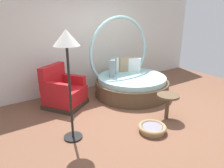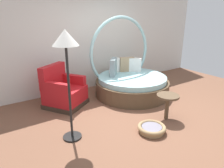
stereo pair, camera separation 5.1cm
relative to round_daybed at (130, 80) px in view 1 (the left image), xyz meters
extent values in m
cube|color=brown|center=(-0.59, -1.06, -0.38)|extent=(8.00, 8.00, 0.02)
cube|color=silver|center=(-0.59, 1.10, 1.04)|extent=(8.00, 0.12, 2.81)
cylinder|color=brown|center=(0.00, -0.09, -0.18)|extent=(1.90, 1.90, 0.38)
cylinder|color=#9ED1D6|center=(0.00, -0.09, 0.07)|extent=(1.75, 1.75, 0.12)
torus|color=#9ED1D6|center=(0.00, 0.44, 0.68)|extent=(1.89, 0.08, 1.89)
cube|color=white|center=(0.34, 0.24, 0.32)|extent=(0.35, 0.35, 0.38)
cube|color=tan|center=(0.18, 0.37, 0.33)|extent=(0.41, 0.25, 0.39)
cube|color=white|center=(-0.16, 0.45, 0.32)|extent=(0.39, 0.22, 0.37)
cube|color=gray|center=(-0.36, 0.25, 0.35)|extent=(0.39, 0.40, 0.44)
cube|color=#38281E|center=(-1.71, 0.23, -0.32)|extent=(1.10, 1.10, 0.10)
cube|color=red|center=(-1.71, 0.23, -0.10)|extent=(1.05, 1.05, 0.34)
cube|color=red|center=(-1.88, 0.49, 0.32)|extent=(0.73, 0.55, 0.50)
cube|color=red|center=(-1.98, 0.06, 0.18)|extent=(0.47, 0.64, 0.22)
cube|color=red|center=(-1.44, 0.40, 0.18)|extent=(0.47, 0.64, 0.22)
cylinder|color=#9E7F56|center=(-0.87, -1.72, -0.34)|extent=(0.44, 0.44, 0.06)
torus|color=#9E7F56|center=(-0.87, -1.72, -0.27)|extent=(0.51, 0.51, 0.07)
cylinder|color=gray|center=(-0.87, -1.72, -0.28)|extent=(0.36, 0.36, 0.05)
cylinder|color=brown|center=(-0.27, -1.52, -0.13)|extent=(0.08, 0.08, 0.48)
cylinder|color=brown|center=(-0.27, -1.52, 0.13)|extent=(0.44, 0.44, 0.04)
cylinder|color=black|center=(-2.13, -1.07, -0.35)|extent=(0.32, 0.32, 0.03)
cylinder|color=black|center=(-2.13, -1.07, 0.44)|extent=(0.04, 0.04, 1.55)
cone|color=silver|center=(-2.13, -1.07, 1.33)|extent=(0.40, 0.40, 0.24)
camera|label=1|loc=(-3.33, -3.97, 1.67)|focal=33.10mm
camera|label=2|loc=(-3.29, -4.00, 1.67)|focal=33.10mm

